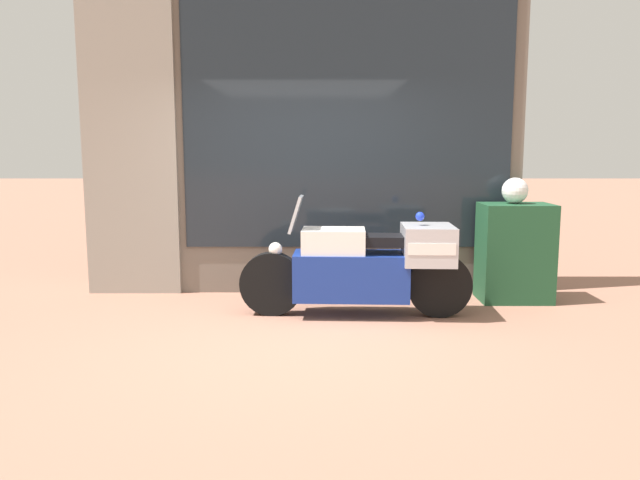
% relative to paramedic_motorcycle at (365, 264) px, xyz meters
% --- Properties ---
extents(ground_plane, '(60.00, 60.00, 0.00)m').
position_rel_paramedic_motorcycle_xyz_m(ground_plane, '(-0.67, -0.77, -0.53)').
color(ground_plane, '#9E6B56').
extents(shop_building, '(5.03, 0.55, 4.04)m').
position_rel_paramedic_motorcycle_xyz_m(shop_building, '(-1.09, 1.23, 1.49)').
color(shop_building, '#6B6056').
rests_on(shop_building, ground).
extents(window_display, '(3.51, 0.30, 1.83)m').
position_rel_paramedic_motorcycle_xyz_m(window_display, '(-0.21, 1.25, -0.09)').
color(window_display, slate).
rests_on(window_display, ground).
extents(paramedic_motorcycle, '(2.34, 0.65, 1.22)m').
position_rel_paramedic_motorcycle_xyz_m(paramedic_motorcycle, '(0.00, 0.00, 0.00)').
color(paramedic_motorcycle, black).
rests_on(paramedic_motorcycle, ground).
extents(utility_cabinet, '(0.77, 0.54, 1.08)m').
position_rel_paramedic_motorcycle_xyz_m(utility_cabinet, '(1.68, 0.65, 0.01)').
color(utility_cabinet, '#1E4C2D').
rests_on(utility_cabinet, ground).
extents(white_helmet, '(0.29, 0.29, 0.29)m').
position_rel_paramedic_motorcycle_xyz_m(white_helmet, '(1.66, 0.68, 0.69)').
color(white_helmet, white).
rests_on(white_helmet, utility_cabinet).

